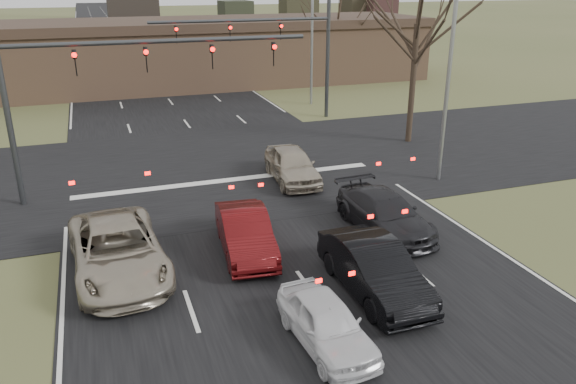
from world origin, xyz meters
name	(u,v)px	position (x,y,z in m)	size (l,w,h in m)	color
ground	(354,349)	(0.00, 0.00, 0.00)	(360.00, 360.00, 0.00)	#4D542D
road_main	(135,54)	(0.00, 60.00, 0.01)	(14.00, 300.00, 0.02)	black
road_cross	(219,167)	(0.00, 15.00, 0.01)	(200.00, 14.00, 0.02)	black
building	(180,52)	(2.00, 38.00, 2.67)	(42.40, 10.40, 5.30)	#8D674C
mast_arm_near	(93,73)	(-5.23, 13.00, 5.07)	(12.12, 0.24, 8.00)	#383A3D
mast_arm_far	(286,39)	(6.18, 23.00, 5.02)	(11.12, 0.24, 8.00)	#383A3D
streetlight_right_near	(447,54)	(8.82, 10.00, 5.59)	(2.34, 0.25, 10.00)	gray
streetlight_right_far	(310,24)	(9.32, 27.00, 5.59)	(2.34, 0.25, 10.00)	gray
car_silver_suv	(118,250)	(-5.19, 5.82, 0.80)	(2.65, 5.75, 1.60)	#AA9F8A
car_white_sedan	(326,323)	(-0.58, 0.43, 0.62)	(1.46, 3.63, 1.24)	silver
car_black_hatch	(374,269)	(1.67, 2.23, 0.77)	(1.63, 4.67, 1.54)	black
car_charcoal_sedan	(385,213)	(4.00, 5.90, 0.70)	(1.96, 4.81, 1.40)	black
car_red_ahead	(245,233)	(-1.15, 5.93, 0.72)	(1.53, 4.38, 1.44)	#500B0D
car_silver_ahead	(292,165)	(2.68, 12.04, 0.76)	(1.80, 4.47, 1.52)	#ADA18C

